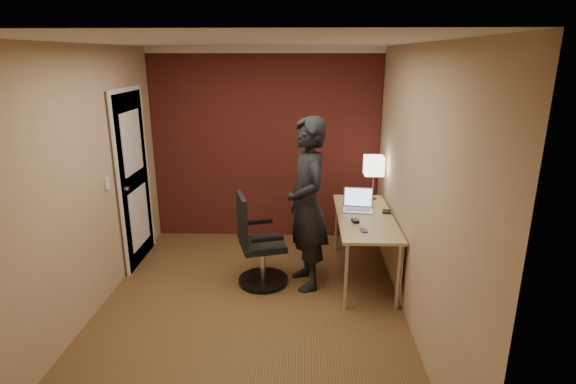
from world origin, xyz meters
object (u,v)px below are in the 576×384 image
object	(u,v)px
office_chair	(257,246)
wallet	(387,212)
phone	(364,230)
laptop	(358,204)
desk_lamp	(374,166)
mouse	(355,221)
desk	(371,227)
person	(307,205)

from	to	relation	value
office_chair	wallet	bearing A→B (deg)	12.61
phone	wallet	world-z (taller)	wallet
laptop	desk_lamp	bearing A→B (deg)	58.62
mouse	office_chair	world-z (taller)	office_chair
phone	office_chair	distance (m)	1.16
laptop	office_chair	xyz separation A→B (m)	(-1.11, -0.43, -0.35)
desk	mouse	world-z (taller)	mouse
office_chair	person	xyz separation A→B (m)	(0.53, 0.02, 0.47)
desk	mouse	xyz separation A→B (m)	(-0.20, -0.21, 0.14)
laptop	mouse	world-z (taller)	laptop
desk_lamp	mouse	bearing A→B (deg)	-110.09
mouse	phone	distance (m)	0.25
mouse	office_chair	xyz separation A→B (m)	(-1.04, -0.01, -0.31)
phone	person	size ratio (longest dim) A/B	0.06
person	wallet	bearing A→B (deg)	91.43
desk	desk_lamp	size ratio (longest dim) A/B	2.80
mouse	phone	bearing A→B (deg)	-87.62
desk	phone	world-z (taller)	phone
person	desk_lamp	bearing A→B (deg)	116.59
wallet	person	size ratio (longest dim) A/B	0.06
phone	desk_lamp	bearing A→B (deg)	69.91
desk	office_chair	size ratio (longest dim) A/B	1.50
laptop	person	world-z (taller)	person
wallet	desk_lamp	bearing A→B (deg)	102.10
mouse	person	distance (m)	0.53
mouse	wallet	world-z (taller)	mouse
mouse	person	xyz separation A→B (m)	(-0.51, 0.01, 0.17)
desk	mouse	bearing A→B (deg)	-133.82
desk	wallet	world-z (taller)	wallet
office_chair	person	distance (m)	0.71
desk_lamp	wallet	bearing A→B (deg)	-77.90
desk_lamp	office_chair	distance (m)	1.68
desk_lamp	phone	distance (m)	1.11
laptop	mouse	size ratio (longest dim) A/B	3.61
desk_lamp	phone	size ratio (longest dim) A/B	4.65
desk_lamp	mouse	size ratio (longest dim) A/B	5.35
mouse	wallet	bearing A→B (deg)	28.08
desk_lamp	office_chair	world-z (taller)	desk_lamp
desk	wallet	distance (m)	0.25
wallet	person	distance (m)	0.95
wallet	office_chair	bearing A→B (deg)	-167.39
phone	wallet	distance (m)	0.64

